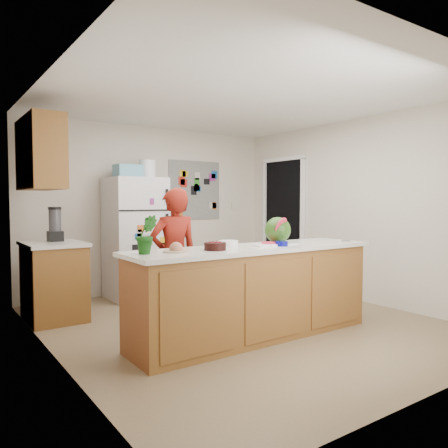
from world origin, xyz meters
TOP-DOWN VIEW (x-y plane):
  - floor at (0.00, 0.00)m, footprint 4.00×4.50m
  - wall_back at (0.00, 2.26)m, footprint 4.00×0.02m
  - wall_left at (-2.01, 0.00)m, footprint 0.02×4.50m
  - wall_right at (2.01, 0.00)m, footprint 0.02×4.50m
  - ceiling at (0.00, 0.00)m, footprint 4.00×4.50m
  - doorway at (1.99, 1.45)m, footprint 0.03×0.85m
  - peninsula_base at (-0.20, -0.50)m, footprint 2.60×0.62m
  - peninsula_top at (-0.20, -0.50)m, footprint 2.68×0.70m
  - side_counter_base at (-1.69, 1.35)m, footprint 0.60×0.80m
  - side_counter_top at (-1.69, 1.35)m, footprint 0.64×0.84m
  - upper_cabinets at (-1.82, 1.30)m, footprint 0.35×1.00m
  - refrigerator at (-0.45, 1.88)m, footprint 0.75×0.70m
  - fridge_top_bin at (-0.55, 1.88)m, footprint 0.35×0.28m
  - photo_collage at (0.75, 2.24)m, footprint 0.95×0.01m
  - person at (-0.68, 0.30)m, footprint 0.58×0.40m
  - blender_appliance at (-1.64, 1.45)m, footprint 0.14×0.14m
  - cutting_board at (0.09, -0.47)m, footprint 0.46×0.37m
  - watermelon at (0.15, -0.45)m, footprint 0.27×0.27m
  - watermelon_slice at (-0.01, -0.52)m, footprint 0.18×0.18m
  - cherry_bowl at (-0.71, -0.55)m, footprint 0.21×0.21m
  - white_bowl at (-0.42, -0.35)m, footprint 0.22×0.22m
  - cobalt_bowl at (0.05, -0.62)m, footprint 0.16×0.16m
  - plate at (-1.08, -0.48)m, footprint 0.30×0.30m
  - paper_towel at (-0.11, -0.53)m, footprint 0.22×0.21m
  - keys at (1.00, -0.65)m, footprint 0.09×0.07m
  - potted_plant at (-1.35, -0.45)m, footprint 0.22×0.19m

SIDE VIEW (x-z plane):
  - floor at x=0.00m, z-range -0.02..0.00m
  - side_counter_base at x=-1.69m, z-range 0.00..0.86m
  - peninsula_base at x=-0.20m, z-range 0.00..0.88m
  - person at x=-0.68m, z-range 0.00..1.51m
  - refrigerator at x=-0.45m, z-range 0.00..1.70m
  - side_counter_top at x=-1.69m, z-range 0.86..0.90m
  - peninsula_top at x=-0.20m, z-range 0.88..0.92m
  - cutting_board at x=0.09m, z-range 0.92..0.93m
  - keys at x=1.00m, z-range 0.92..0.93m
  - plate at x=-1.08m, z-range 0.92..0.94m
  - paper_towel at x=-0.11m, z-range 0.92..0.94m
  - watermelon_slice at x=-0.01m, z-range 0.93..0.95m
  - cobalt_bowl at x=0.05m, z-range 0.92..0.97m
  - white_bowl at x=-0.42m, z-range 0.92..0.98m
  - cherry_bowl at x=-0.71m, z-range 0.92..0.99m
  - doorway at x=1.99m, z-range 0.00..2.04m
  - watermelon at x=0.15m, z-range 0.93..1.21m
  - potted_plant at x=-1.35m, z-range 0.92..1.26m
  - blender_appliance at x=-1.64m, z-range 0.90..1.28m
  - wall_back at x=0.00m, z-range 0.00..2.50m
  - wall_left at x=-2.01m, z-range 0.00..2.50m
  - wall_right at x=2.01m, z-range 0.00..2.50m
  - photo_collage at x=0.75m, z-range 1.08..2.02m
  - fridge_top_bin at x=-0.55m, z-range 1.70..1.88m
  - upper_cabinets at x=-1.82m, z-range 1.50..2.30m
  - ceiling at x=0.00m, z-range 2.50..2.52m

